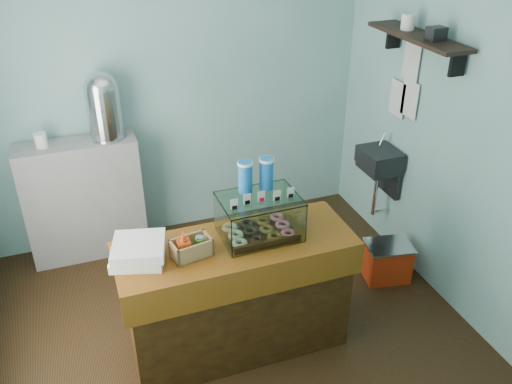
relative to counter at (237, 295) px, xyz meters
name	(u,v)px	position (x,y,z in m)	size (l,w,h in m)	color
ground	(228,321)	(0.00, 0.25, -0.46)	(3.50, 3.50, 0.00)	black
room_shell	(225,115)	(0.03, 0.26, 1.25)	(3.54, 3.04, 2.82)	#71A5A4
counter	(237,295)	(0.00, 0.00, 0.00)	(1.60, 0.60, 0.90)	#40280C
back_shelf	(84,200)	(-0.90, 1.57, 0.09)	(1.00, 0.32, 1.10)	#959598
display_case	(259,211)	(0.19, 0.07, 0.61)	(0.53, 0.39, 0.51)	#361A10
condiment_crate	(190,247)	(-0.32, -0.04, 0.51)	(0.27, 0.19, 0.19)	#A67D53
pastry_boxes	(139,251)	(-0.63, 0.04, 0.51)	(0.40, 0.41, 0.13)	white
coffee_urn	(103,104)	(-0.62, 1.58, 0.94)	(0.31, 0.31, 0.57)	silver
red_cooler	(387,261)	(1.44, 0.31, -0.29)	(0.43, 0.36, 0.34)	red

